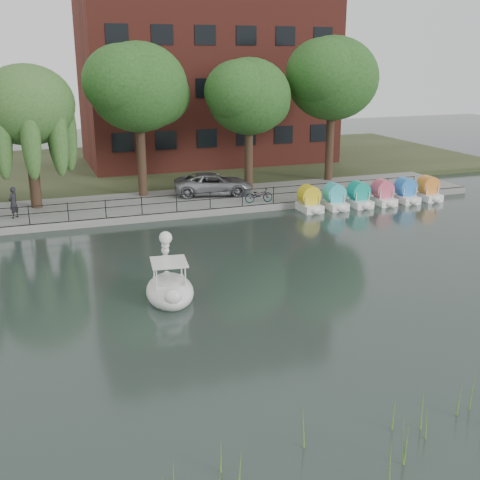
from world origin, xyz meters
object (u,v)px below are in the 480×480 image
minivan (213,182)px  bicycle (259,194)px  swan_boat (170,286)px  pedestrian (13,200)px

minivan → bicycle: minivan is taller
swan_boat → bicycle: bearing=62.4°
bicycle → swan_boat: swan_boat is taller
minivan → bicycle: (1.95, -2.97, -0.29)m
minivan → pedestrian: 12.14m
bicycle → pedestrian: size_ratio=0.87×
minivan → bicycle: 3.56m
bicycle → pedestrian: pedestrian is taller
minivan → swan_boat: size_ratio=1.86×
bicycle → swan_boat: (-8.42, -11.99, -0.37)m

